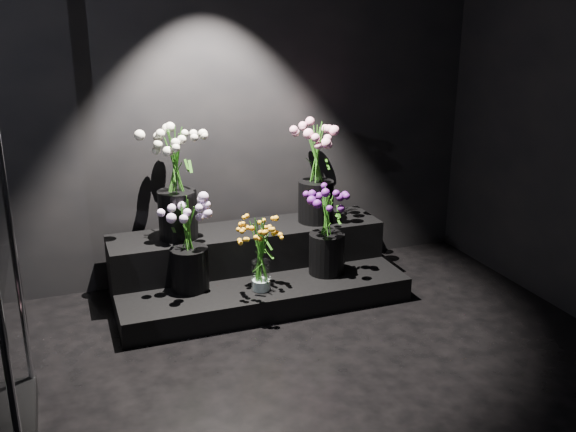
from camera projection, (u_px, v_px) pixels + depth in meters
floor at (328, 420)px, 3.22m from camera, size 4.00×4.00×0.00m
wall_back at (219, 91)px, 4.57m from camera, size 4.00×0.00×4.00m
display_riser at (253, 267)px, 4.63m from camera, size 1.99×0.88×0.44m
bouquet_orange_bells at (261, 255)px, 4.23m from camera, size 0.32×0.32×0.49m
bouquet_lilac at (188, 238)px, 4.21m from camera, size 0.42×0.42×0.65m
bouquet_purple at (327, 228)px, 4.48m from camera, size 0.34×0.34×0.62m
bouquet_cream_roses at (176, 178)px, 4.34m from camera, size 0.49×0.49×0.76m
bouquet_pink_roses at (316, 168)px, 4.69m from camera, size 0.39×0.39×0.74m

